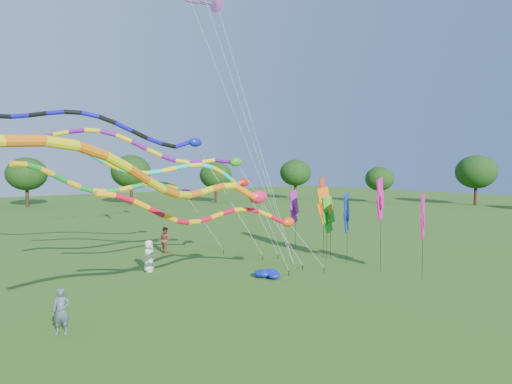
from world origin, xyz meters
TOP-DOWN VIEW (x-y plane):
  - ground at (0.00, 0.00)m, footprint 160.00×160.00m
  - tree_ring at (0.04, -0.18)m, footprint 115.26×121.42m
  - tube_kite_red at (-3.33, 2.27)m, footprint 12.92×1.54m
  - tube_kite_orange at (-6.36, 0.06)m, footprint 15.05×6.37m
  - tube_kite_purple at (-4.60, 6.69)m, footprint 13.38×5.92m
  - tube_kite_blue at (-6.10, 9.59)m, footprint 15.74×5.04m
  - tube_kite_cyan at (-3.55, 4.92)m, footprint 13.29×3.07m
  - tube_kite_green at (-5.05, 9.19)m, footprint 12.98×2.43m
  - delta_kite_high_c at (0.26, 8.83)m, footprint 4.50×5.57m
  - banner_pole_magenta_b at (5.90, 0.49)m, footprint 1.13×0.43m
  - banner_pole_violet at (6.70, 8.57)m, footprint 1.15×0.35m
  - banner_pole_green at (6.24, 4.77)m, footprint 1.16×0.14m
  - banner_pole_red at (6.28, 5.33)m, footprint 1.11×0.50m
  - banner_pole_magenta_a at (6.24, -1.97)m, footprint 1.10×0.52m
  - banner_pole_blue_a at (5.98, 3.01)m, footprint 1.09×0.56m
  - banner_pole_orange at (5.93, 4.86)m, footprint 1.14×0.39m
  - blue_nylon_heap at (0.03, 3.63)m, footprint 1.37×1.40m
  - person_a at (-4.46, 8.88)m, footprint 1.02×1.07m
  - person_b at (-10.84, 2.07)m, footprint 0.75×0.67m
  - person_c at (-1.30, 13.27)m, footprint 0.77×0.94m

SIDE VIEW (x-z plane):
  - ground at x=0.00m, z-range 0.00..0.00m
  - blue_nylon_heap at x=0.03m, z-range -0.03..0.40m
  - person_b at x=-10.84m, z-range 0.00..1.73m
  - person_c at x=-1.30m, z-range 0.00..1.82m
  - person_a at x=-4.46m, z-range 0.00..1.84m
  - banner_pole_green at x=6.24m, z-range 0.85..5.07m
  - banner_pole_violet at x=6.70m, z-range 0.94..5.35m
  - banner_pole_blue_a at x=5.98m, z-range 0.98..5.47m
  - banner_pole_magenta_a at x=6.24m, z-range 1.09..5.79m
  - banner_pole_orange at x=5.93m, z-range 1.14..5.95m
  - tube_kite_red at x=-3.33m, z-range 0.92..6.71m
  - banner_pole_red at x=6.28m, z-range 1.45..6.90m
  - banner_pole_magenta_b at x=5.90m, z-range 1.48..6.98m
  - tube_kite_green at x=-5.05m, z-range 1.48..8.39m
  - tube_kite_orange at x=-6.36m, z-range 1.66..9.21m
  - tree_ring at x=0.04m, z-range 0.73..10.17m
  - tube_kite_cyan at x=-3.55m, z-range 1.96..9.54m
  - tube_kite_purple at x=-4.60m, z-range 2.63..11.25m
  - tube_kite_blue at x=-6.10m, z-range 3.28..13.16m
  - delta_kite_high_c at x=0.26m, z-range 7.76..24.91m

